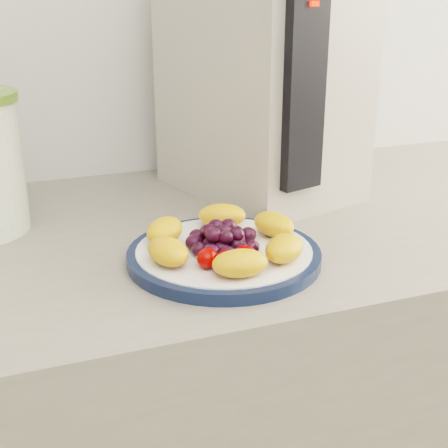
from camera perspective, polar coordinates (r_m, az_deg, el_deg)
name	(u,v)px	position (r m, az deg, el deg)	size (l,w,h in m)	color
plate_rim	(224,256)	(0.78, 0.00, -2.92)	(0.24, 0.24, 0.01)	#111E3B
plate_face	(224,255)	(0.78, 0.00, -2.85)	(0.22, 0.22, 0.02)	white
appliance_body	(261,76)	(1.02, 3.36, 13.32)	(0.22, 0.30, 0.38)	#B7AD9D
appliance_panel	(304,88)	(0.87, 7.28, 12.22)	(0.06, 0.02, 0.28)	black
appliance_led	(314,4)	(0.85, 8.21, 19.32)	(0.01, 0.01, 0.01)	#FF0C05
fruit_plate	(225,240)	(0.76, 0.09, -1.46)	(0.21, 0.21, 0.03)	orange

